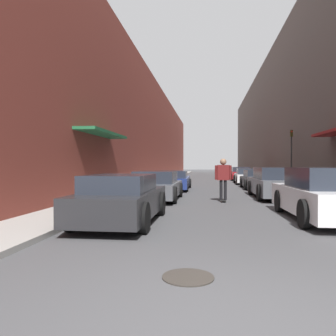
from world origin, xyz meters
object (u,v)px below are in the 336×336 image
parked_car_left_0 (122,199)px  parked_car_right_3 (247,176)px  skateboarder (223,175)px  traffic_light (291,151)px  parked_car_right_0 (322,195)px  parked_car_left_1 (157,186)px  parked_car_right_2 (258,180)px  manhole_cover (188,277)px  parked_car_right_1 (274,183)px  parked_car_left_2 (173,180)px  parked_car_right_4 (240,174)px

parked_car_left_0 → parked_car_right_3: 18.82m
parked_car_left_0 → skateboarder: (2.83, 5.17, 0.46)m
parked_car_right_3 → traffic_light: bearing=-55.6°
parked_car_left_0 → parked_car_right_0: parked_car_right_0 is taller
traffic_light → parked_car_left_1: bearing=-130.8°
parked_car_right_3 → parked_car_left_0: bearing=-106.2°
parked_car_right_2 → parked_car_right_3: bearing=90.3°
parked_car_right_0 → traffic_light: (2.43, 13.38, 1.71)m
skateboarder → parked_car_right_0: bearing=-59.0°
manhole_cover → parked_car_right_0: bearing=56.1°
traffic_light → skateboarder: bearing=-117.9°
parked_car_left_1 → parked_car_right_3: bearing=67.5°
parked_car_right_1 → parked_car_right_3: parked_car_right_1 is taller
parked_car_left_2 → manhole_cover: bearing=-83.1°
parked_car_right_0 → parked_car_left_2: bearing=116.8°
parked_car_left_0 → parked_car_right_4: size_ratio=1.05×
parked_car_right_4 → parked_car_right_1: bearing=-90.5°
skateboarder → manhole_cover: 9.20m
parked_car_right_4 → parked_car_right_0: bearing=-90.0°
parked_car_right_3 → skateboarder: bearing=-100.6°
parked_car_right_1 → manhole_cover: size_ratio=6.82×
parked_car_right_4 → manhole_cover: (-3.34, -27.91, -0.61)m
parked_car_left_2 → parked_car_right_2: 5.33m
parked_car_right_0 → parked_car_right_4: parked_car_right_0 is taller
parked_car_left_1 → parked_car_right_0: 6.90m
parked_car_left_0 → skateboarder: size_ratio=2.41×
parked_car_right_0 → manhole_cover: 6.03m
parked_car_right_0 → parked_car_right_1: parked_car_right_0 is taller
parked_car_left_2 → parked_car_left_0: bearing=-90.6°
parked_car_left_1 → traffic_light: bearing=49.2°
parked_car_right_4 → traffic_light: bearing=-75.7°
parked_car_left_0 → traffic_light: bearing=61.8°
parked_car_right_3 → parked_car_right_1: bearing=-90.4°
parked_car_left_2 → parked_car_right_4: parked_car_right_4 is taller
skateboarder → parked_car_left_2: bearing=113.9°
parked_car_left_1 → skateboarder: (2.80, -0.33, 0.48)m
parked_car_left_2 → traffic_light: (7.63, 3.11, 1.83)m
parked_car_left_1 → parked_car_left_2: bearing=89.2°
parked_car_right_3 → manhole_cover: parked_car_right_3 is taller
parked_car_right_0 → parked_car_right_3: size_ratio=0.96×
parked_car_left_1 → parked_car_right_4: parked_car_right_4 is taller
parked_car_left_2 → parked_car_right_4: bearing=67.7°
parked_car_right_2 → parked_car_right_0: bearing=-89.9°
skateboarder → parked_car_right_4: bearing=82.5°
parked_car_left_0 → skateboarder: bearing=61.3°
parked_car_left_0 → traffic_light: size_ratio=1.14×
parked_car_left_2 → manhole_cover: 15.37m
parked_car_left_2 → parked_car_right_1: size_ratio=1.01×
parked_car_right_1 → manhole_cover: 11.35m
parked_car_left_0 → parked_car_right_4: parked_car_right_4 is taller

